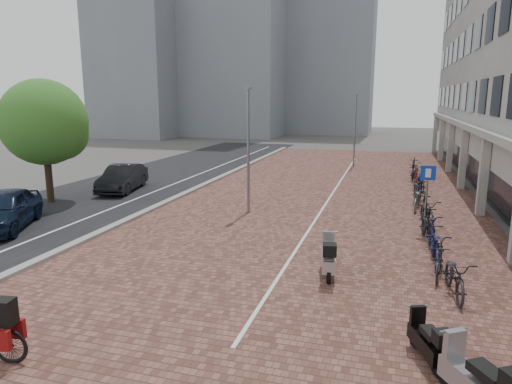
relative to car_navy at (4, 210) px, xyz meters
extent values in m
plane|color=#474442|center=(9.03, -2.59, -0.76)|extent=(140.00, 140.00, 0.00)
cube|color=brown|center=(11.03, 9.41, -0.75)|extent=(14.50, 42.00, 0.04)
cube|color=black|center=(0.03, 9.41, -0.75)|extent=(8.00, 50.00, 0.03)
cube|color=gray|center=(3.93, 9.41, -0.69)|extent=(0.35, 42.00, 0.14)
cube|color=white|center=(2.03, 9.41, -0.74)|extent=(0.12, 44.00, 0.00)
cube|color=white|center=(11.23, 9.41, -0.72)|extent=(0.10, 30.00, 0.00)
cube|color=black|center=(18.63, 13.41, 0.94)|extent=(0.15, 38.00, 3.20)
cube|color=#ACACA6|center=(18.43, 13.41, 2.69)|extent=(1.60, 38.00, 0.30)
cube|color=#ACACA6|center=(17.83, 7.41, 0.94)|extent=(0.35, 0.35, 3.40)
cube|color=#ACACA6|center=(17.83, 13.41, 0.94)|extent=(0.35, 0.35, 3.40)
cube|color=#ACACA6|center=(17.83, 19.41, 0.94)|extent=(0.35, 0.35, 3.40)
cube|color=#ACACA6|center=(17.83, 25.41, 0.94)|extent=(0.35, 0.35, 3.40)
cube|color=#ACACA6|center=(17.83, 31.41, 0.94)|extent=(0.35, 0.35, 3.40)
cube|color=gray|center=(-6.97, 45.41, 15.24)|extent=(14.00, 12.00, 32.00)
cube|color=gray|center=(5.03, 52.41, 12.24)|extent=(12.00, 10.00, 26.00)
cube|color=gray|center=(-16.97, 39.41, 9.24)|extent=(10.00, 10.00, 20.00)
imported|color=black|center=(0.00, 0.00, 0.00)|extent=(3.50, 4.79, 1.52)
imported|color=black|center=(0.27, 7.62, -0.06)|extent=(2.35, 4.48, 1.40)
cylinder|color=slate|center=(15.38, 4.01, 0.40)|extent=(0.07, 0.07, 2.33)
cube|color=#0D35B0|center=(15.38, 3.98, 1.51)|extent=(0.53, 0.04, 0.53)
cylinder|color=slate|center=(8.21, 5.00, 1.90)|extent=(0.12, 0.12, 5.33)
cylinder|color=gray|center=(11.49, 19.81, 1.81)|extent=(0.12, 0.12, 5.14)
cylinder|color=#382619|center=(-1.59, 4.30, 0.51)|extent=(0.33, 0.33, 2.55)
sphere|color=#326522|center=(-1.59, 4.30, 3.06)|extent=(4.00, 4.00, 4.00)
sphere|color=#326522|center=(-1.13, 4.84, 2.52)|extent=(2.55, 2.55, 2.55)
imported|color=black|center=(15.78, -1.59, -0.24)|extent=(0.86, 2.03, 1.04)
imported|color=black|center=(15.51, -0.44, -0.23)|extent=(0.77, 1.80, 1.05)
imported|color=#141638|center=(15.55, 0.71, -0.24)|extent=(0.81, 2.01, 1.04)
imported|color=black|center=(15.49, 1.86, -0.23)|extent=(0.52, 1.75, 1.05)
imported|color=black|center=(15.43, 3.01, -0.24)|extent=(0.90, 2.04, 1.04)
imported|color=black|center=(15.47, 4.16, -0.23)|extent=(0.61, 1.78, 1.05)
imported|color=black|center=(15.57, 5.31, -0.24)|extent=(1.01, 2.06, 1.04)
imported|color=black|center=(15.51, 6.46, -0.23)|extent=(0.66, 1.79, 1.05)
imported|color=#5B5953|center=(15.31, 7.61, -0.24)|extent=(0.97, 2.05, 1.04)
imported|color=#121B33|center=(15.36, 8.76, -0.23)|extent=(0.52, 1.75, 1.05)
imported|color=black|center=(15.42, 9.91, -0.24)|extent=(0.88, 2.03, 1.04)
imported|color=#141539|center=(15.51, 11.06, -0.23)|extent=(0.73, 1.80, 1.05)
imported|color=black|center=(15.69, 12.21, -0.24)|extent=(0.91, 2.04, 1.04)
imported|color=#4B1514|center=(15.47, 13.36, -0.23)|extent=(0.52, 1.76, 1.05)
imported|color=black|center=(15.44, 14.51, -0.24)|extent=(0.86, 2.02, 1.04)
imported|color=black|center=(15.38, 15.66, -0.23)|extent=(0.54, 1.76, 1.05)
imported|color=#65635C|center=(15.62, 16.81, -0.24)|extent=(0.96, 2.05, 1.04)
imported|color=black|center=(15.53, 17.96, -0.23)|extent=(0.63, 1.78, 1.05)
camera|label=1|loc=(14.04, -13.36, 4.19)|focal=31.86mm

